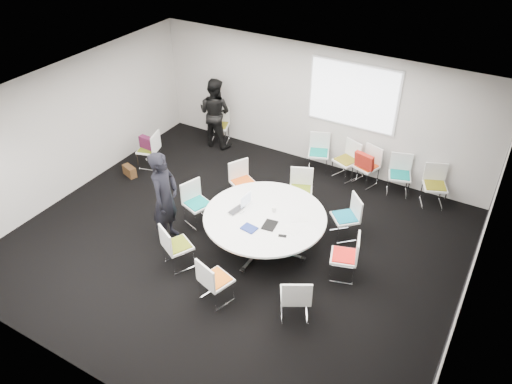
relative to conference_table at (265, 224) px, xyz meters
The scene contains 31 objects.
room_shell 0.97m from the conference_table, 158.04° to the right, with size 8.08×7.08×2.88m.
conference_table is the anchor object (origin of this frame).
projection_screen 3.55m from the conference_table, 85.10° to the left, with size 1.90×0.03×1.35m, color white.
chair_ring_a 1.58m from the conference_table, ahead, with size 0.57×0.57×0.88m.
chair_ring_b 1.58m from the conference_table, 41.59° to the left, with size 0.64×0.64×0.88m.
chair_ring_c 1.45m from the conference_table, 88.26° to the left, with size 0.60×0.59×0.88m.
chair_ring_d 1.58m from the conference_table, 135.91° to the left, with size 0.61×0.62×0.88m.
chair_ring_e 1.54m from the conference_table, behind, with size 0.57×0.58×0.88m.
chair_ring_f 1.65m from the conference_table, 131.96° to the right, with size 0.61×0.61×0.88m.
chair_ring_g 1.59m from the conference_table, 91.35° to the right, with size 0.57×0.56×0.88m.
chair_ring_h 1.76m from the conference_table, 44.89° to the right, with size 0.62×0.62×0.88m.
chair_back_a 3.02m from the conference_table, 95.00° to the left, with size 0.59×0.58×0.88m.
chair_back_b 3.03m from the conference_table, 82.20° to the left, with size 0.60×0.59×0.88m.
chair_back_c 3.13m from the conference_table, 73.53° to the left, with size 0.58×0.58×0.88m.
chair_back_d 3.41m from the conference_table, 61.61° to the left, with size 0.57×0.57×0.88m.
chair_back_e 3.80m from the conference_table, 51.35° to the left, with size 0.60×0.59×0.88m.
chair_spare_left 3.92m from the conference_table, 162.41° to the left, with size 0.56×0.57×0.88m.
chair_person_back 4.23m from the conference_table, 134.89° to the left, with size 0.59×0.58×0.88m.
person_main 1.88m from the conference_table, 157.50° to the right, with size 0.69×0.45×1.88m, color black.
person_back 4.12m from the conference_table, 136.46° to the left, with size 0.85×0.66×1.75m, color black.
laptop 0.53m from the conference_table, 164.01° to the right, with size 0.34×0.22×0.03m, color #333338.
laptop_lid 0.56m from the conference_table, 168.14° to the left, with size 0.30×0.02×0.22m, color silver.
notebook_black 0.36m from the conference_table, 44.50° to the right, with size 0.22×0.30×0.02m, color black.
tablet_folio 0.51m from the conference_table, 96.47° to the right, with size 0.26×0.20×0.03m, color navy.
papers_right 0.64m from the conference_table, 22.08° to the left, with size 0.30×0.21×0.00m, color silver.
papers_front 0.63m from the conference_table, 12.87° to the right, with size 0.30×0.21×0.00m, color white.
cup 0.32m from the conference_table, 67.55° to the left, with size 0.08×0.08×0.09m, color white.
phone 0.67m from the conference_table, 33.12° to the right, with size 0.14×0.07×0.01m, color black.
maroon_bag 3.92m from the conference_table, 162.54° to the left, with size 0.40×0.14×0.28m, color #511535.
brown_bag 3.94m from the conference_table, behind, with size 0.36×0.16×0.24m, color #402814.
red_jacket 2.91m from the conference_table, 72.38° to the left, with size 0.44×0.10×0.35m, color #A11E13.
Camera 1 is at (3.95, -6.09, 6.19)m, focal length 35.00 mm.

